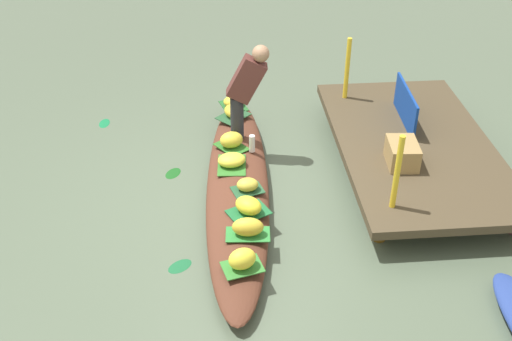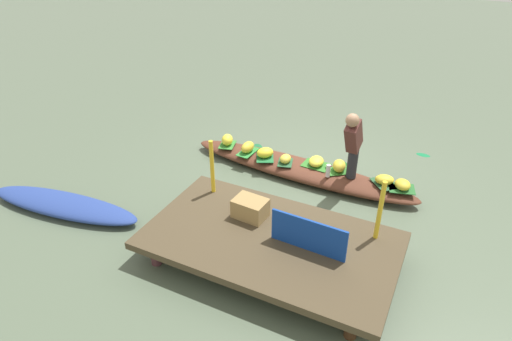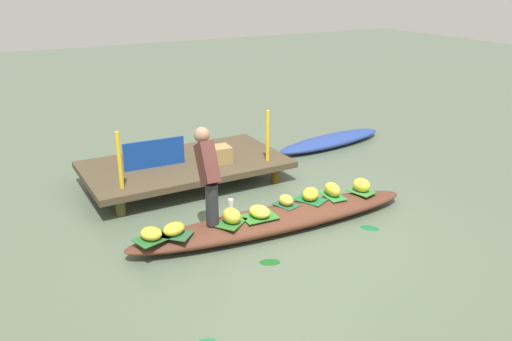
% 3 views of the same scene
% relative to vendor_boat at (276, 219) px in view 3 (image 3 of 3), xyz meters
% --- Properties ---
extents(canal_water, '(40.00, 40.00, 0.00)m').
position_rel_vendor_boat_xyz_m(canal_water, '(0.00, 0.00, -0.12)').
color(canal_water, '#53624D').
rests_on(canal_water, ground).
extents(dock_platform, '(3.20, 1.80, 0.36)m').
position_rel_vendor_boat_xyz_m(dock_platform, '(-0.43, 2.13, 0.18)').
color(dock_platform, '#4A3D2A').
rests_on(dock_platform, ground).
extents(vendor_boat, '(4.13, 0.94, 0.25)m').
position_rel_vendor_boat_xyz_m(vendor_boat, '(0.00, 0.00, 0.00)').
color(vendor_boat, '#582F20').
rests_on(vendor_boat, ground).
extents(moored_boat, '(2.61, 0.89, 0.20)m').
position_rel_vendor_boat_xyz_m(moored_boat, '(2.82, 2.53, -0.02)').
color(moored_boat, navy).
rests_on(moored_boat, ground).
extents(leaf_mat_0, '(0.32, 0.38, 0.01)m').
position_rel_vendor_boat_xyz_m(leaf_mat_0, '(0.22, 0.10, 0.13)').
color(leaf_mat_0, '#255531').
rests_on(leaf_mat_0, vendor_boat).
extents(banana_bunch_0, '(0.19, 0.24, 0.14)m').
position_rel_vendor_boat_xyz_m(banana_bunch_0, '(0.22, 0.10, 0.20)').
color(banana_bunch_0, gold).
rests_on(banana_bunch_0, vendor_boat).
extents(leaf_mat_1, '(0.34, 0.42, 0.01)m').
position_rel_vendor_boat_xyz_m(leaf_mat_1, '(1.42, -0.04, 0.13)').
color(leaf_mat_1, '#347D31').
rests_on(leaf_mat_1, vendor_boat).
extents(banana_bunch_1, '(0.28, 0.31, 0.20)m').
position_rel_vendor_boat_xyz_m(banana_bunch_1, '(1.42, -0.04, 0.23)').
color(banana_bunch_1, yellow).
rests_on(banana_bunch_1, vendor_boat).
extents(leaf_mat_2, '(0.47, 0.35, 0.01)m').
position_rel_vendor_boat_xyz_m(leaf_mat_2, '(-0.28, -0.05, 0.13)').
color(leaf_mat_2, '#317528').
rests_on(leaf_mat_2, vendor_boat).
extents(banana_bunch_2, '(0.28, 0.34, 0.15)m').
position_rel_vendor_boat_xyz_m(banana_bunch_2, '(-0.28, -0.05, 0.20)').
color(banana_bunch_2, yellow).
rests_on(banana_bunch_2, vendor_boat).
extents(leaf_mat_3, '(0.49, 0.49, 0.01)m').
position_rel_vendor_boat_xyz_m(leaf_mat_3, '(-1.43, 0.03, 0.13)').
color(leaf_mat_3, '#285531').
rests_on(leaf_mat_3, vendor_boat).
extents(banana_bunch_3, '(0.35, 0.30, 0.15)m').
position_rel_vendor_boat_xyz_m(banana_bunch_3, '(-1.43, 0.03, 0.20)').
color(banana_bunch_3, gold).
rests_on(banana_bunch_3, vendor_boat).
extents(leaf_mat_4, '(0.27, 0.45, 0.01)m').
position_rel_vendor_boat_xyz_m(leaf_mat_4, '(0.96, 0.05, 0.13)').
color(leaf_mat_4, '#2D8337').
rests_on(leaf_mat_4, vendor_boat).
extents(banana_bunch_4, '(0.21, 0.33, 0.19)m').
position_rel_vendor_boat_xyz_m(banana_bunch_4, '(0.96, 0.05, 0.22)').
color(banana_bunch_4, gold).
rests_on(banana_bunch_4, vendor_boat).
extents(leaf_mat_5, '(0.47, 0.45, 0.01)m').
position_rel_vendor_boat_xyz_m(leaf_mat_5, '(-0.68, -0.03, 0.13)').
color(leaf_mat_5, '#2E6E25').
rests_on(leaf_mat_5, vendor_boat).
extents(banana_bunch_5, '(0.27, 0.32, 0.20)m').
position_rel_vendor_boat_xyz_m(banana_bunch_5, '(-0.68, -0.03, 0.23)').
color(banana_bunch_5, yellow).
rests_on(banana_bunch_5, vendor_boat).
extents(leaf_mat_6, '(0.44, 0.50, 0.01)m').
position_rel_vendor_boat_xyz_m(leaf_mat_6, '(0.61, 0.08, 0.13)').
color(leaf_mat_6, '#1E6634').
rests_on(leaf_mat_6, vendor_boat).
extents(banana_bunch_6, '(0.36, 0.37, 0.17)m').
position_rel_vendor_boat_xyz_m(banana_bunch_6, '(0.61, 0.08, 0.21)').
color(banana_bunch_6, yellow).
rests_on(banana_bunch_6, vendor_boat).
extents(leaf_mat_7, '(0.46, 0.40, 0.01)m').
position_rel_vendor_boat_xyz_m(leaf_mat_7, '(-1.71, 0.05, 0.13)').
color(leaf_mat_7, '#26622B').
rests_on(leaf_mat_7, vendor_boat).
extents(banana_bunch_7, '(0.33, 0.35, 0.14)m').
position_rel_vendor_boat_xyz_m(banana_bunch_7, '(-1.71, 0.05, 0.20)').
color(banana_bunch_7, gold).
rests_on(banana_bunch_7, vendor_boat).
extents(vendor_person, '(0.21, 0.51, 1.20)m').
position_rel_vendor_boat_xyz_m(vendor_person, '(-0.90, 0.16, 0.81)').
color(vendor_person, '#28282D').
rests_on(vendor_person, vendor_boat).
extents(water_bottle, '(0.07, 0.07, 0.21)m').
position_rel_vendor_boat_xyz_m(water_bottle, '(-0.57, 0.21, 0.23)').
color(water_bottle, silver).
rests_on(water_bottle, vendor_boat).
extents(market_banner, '(0.97, 0.07, 0.45)m').
position_rel_vendor_boat_xyz_m(market_banner, '(-0.93, 2.13, 0.45)').
color(market_banner, '#123A95').
rests_on(market_banner, dock_platform).
extents(railing_post_west, '(0.06, 0.06, 0.84)m').
position_rel_vendor_boat_xyz_m(railing_post_west, '(-1.63, 1.53, 0.65)').
color(railing_post_west, yellow).
rests_on(railing_post_west, dock_platform).
extents(railing_post_east, '(0.06, 0.06, 0.84)m').
position_rel_vendor_boat_xyz_m(railing_post_east, '(0.77, 1.53, 0.65)').
color(railing_post_east, yellow).
rests_on(railing_post_east, dock_platform).
extents(produce_crate, '(0.46, 0.35, 0.27)m').
position_rel_vendor_boat_xyz_m(produce_crate, '(-0.00, 1.84, 0.37)').
color(produce_crate, '#9C7D49').
rests_on(produce_crate, dock_platform).
extents(drifting_plant_1, '(0.29, 0.25, 0.01)m').
position_rel_vendor_boat_xyz_m(drifting_plant_1, '(-0.54, -0.74, -0.12)').
color(drifting_plant_1, '#18541B').
rests_on(drifting_plant_1, ground).
extents(drifting_plant_2, '(0.29, 0.31, 0.01)m').
position_rel_vendor_boat_xyz_m(drifting_plant_2, '(1.09, -0.64, -0.12)').
color(drifting_plant_2, '#1A6135').
rests_on(drifting_plant_2, ground).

